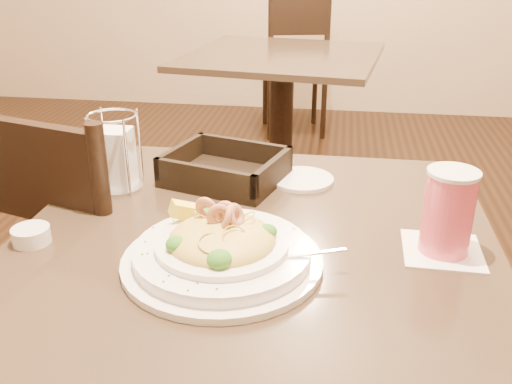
# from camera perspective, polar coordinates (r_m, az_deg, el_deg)

# --- Properties ---
(main_table) EXTENTS (0.90, 0.90, 0.74)m
(main_table) POSITION_cam_1_polar(r_m,az_deg,el_deg) (1.21, -0.15, -14.12)
(main_table) COLOR black
(main_table) RESTS_ON ground
(background_table) EXTENTS (1.01, 1.01, 0.74)m
(background_table) POSITION_cam_1_polar(r_m,az_deg,el_deg) (2.89, 2.56, 9.12)
(background_table) COLOR black
(background_table) RESTS_ON ground
(dining_chair_near) EXTENTS (0.52, 0.52, 0.93)m
(dining_chair_near) POSITION_cam_1_polar(r_m,az_deg,el_deg) (1.51, -16.30, -7.04)
(dining_chair_near) COLOR black
(dining_chair_near) RESTS_ON ground
(dining_chair_far) EXTENTS (0.50, 0.50, 0.93)m
(dining_chair_far) POSITION_cam_1_polar(r_m,az_deg,el_deg) (3.90, 3.97, 12.89)
(dining_chair_far) COLOR black
(dining_chair_far) RESTS_ON ground
(pasta_bowl) EXTENTS (0.38, 0.35, 0.11)m
(pasta_bowl) POSITION_cam_1_polar(r_m,az_deg,el_deg) (0.97, -3.45, -5.63)
(pasta_bowl) COLOR white
(pasta_bowl) RESTS_ON main_table
(drink_glass) EXTENTS (0.14, 0.14, 0.16)m
(drink_glass) POSITION_cam_1_polar(r_m,az_deg,el_deg) (1.04, 18.64, -1.98)
(drink_glass) COLOR white
(drink_glass) RESTS_ON main_table
(bread_basket) EXTENTS (0.30, 0.27, 0.07)m
(bread_basket) POSITION_cam_1_polar(r_m,az_deg,el_deg) (1.31, -3.08, 2.09)
(bread_basket) COLOR black
(bread_basket) RESTS_ON main_table
(napkin_caddy) EXTENTS (0.11, 0.11, 0.17)m
(napkin_caddy) POSITION_cam_1_polar(r_m,az_deg,el_deg) (1.29, -13.82, 3.44)
(napkin_caddy) COLOR silver
(napkin_caddy) RESTS_ON main_table
(side_plate) EXTENTS (0.19, 0.19, 0.01)m
(side_plate) POSITION_cam_1_polar(r_m,az_deg,el_deg) (1.31, 4.62, 1.27)
(side_plate) COLOR white
(side_plate) RESTS_ON main_table
(butter_ramekin) EXTENTS (0.08, 0.08, 0.03)m
(butter_ramekin) POSITION_cam_1_polar(r_m,az_deg,el_deg) (1.12, -21.56, -4.04)
(butter_ramekin) COLOR white
(butter_ramekin) RESTS_ON main_table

